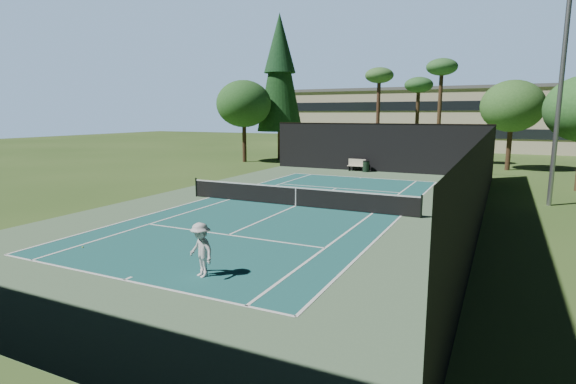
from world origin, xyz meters
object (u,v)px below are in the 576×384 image
Objects in this scene: trash_bin at (366,166)px; park_bench at (357,165)px; tennis_net at (296,196)px; tennis_ball_a at (83,247)px; tennis_ball_d at (260,187)px; tennis_ball_b at (255,197)px; tennis_ball_c at (346,200)px; player at (201,250)px.

park_bench is at bearing 164.61° from trash_bin.
park_bench is 0.91m from trash_bin.
tennis_net is at bearing -87.64° from trash_bin.
tennis_ball_d reaches higher than tennis_ball_a.
tennis_ball_c reaches higher than tennis_ball_b.
trash_bin is (-2.52, 12.72, 0.44)m from tennis_ball_c.
trash_bin is (-0.63, 15.38, -0.08)m from tennis_net.
tennis_ball_a is at bearing -162.93° from player.
tennis_ball_c is 6.67m from tennis_ball_d.
park_bench is (-3.33, 26.25, -0.27)m from player.
tennis_net reaches higher than tennis_ball_b.
trash_bin reaches higher than tennis_ball_b.
trash_bin is at bearing 101.22° from tennis_ball_c.
tennis_net is 6.33m from tennis_ball_d.
player is 21.11× the size of tennis_ball_d.
tennis_net is 15.69m from park_bench.
tennis_ball_b is at bearing 135.02° from player.
tennis_ball_a is 14.00m from tennis_ball_c.
player is 5.71m from tennis_ball_a.
tennis_ball_b is 0.07× the size of trash_bin.
tennis_ball_d is (-6.46, 1.68, 0.00)m from tennis_ball_c.
tennis_ball_b is at bearing -100.15° from trash_bin.
tennis_ball_a is at bearing -114.00° from tennis_ball_c.
tennis_ball_b is (-3.16, 1.24, -0.52)m from tennis_net.
tennis_ball_c is at bearing 15.72° from tennis_ball_b.
player is 21.40× the size of tennis_ball_c.
tennis_net is 217.12× the size of tennis_ball_a.
park_bench is (-3.40, 12.96, 0.51)m from tennis_ball_c.
tennis_ball_c is at bearing 111.94° from player.
tennis_ball_a is 25.70m from trash_bin.
tennis_net is 3.44m from tennis_ball_b.
trash_bin is at bearing 82.91° from tennis_ball_a.
trash_bin is (0.87, -0.24, -0.07)m from park_bench.
player is 1.74× the size of trash_bin.
park_bench reaches higher than trash_bin.
trash_bin reaches higher than tennis_ball_a.
park_bench reaches higher than tennis_ball_d.
player is 26.12m from trash_bin.
player is 23.81× the size of tennis_ball_b.
tennis_ball_c is (5.05, 1.42, 0.00)m from tennis_ball_b.
park_bench reaches higher than tennis_ball_a.
tennis_net is at bearing 69.40° from tennis_ball_a.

